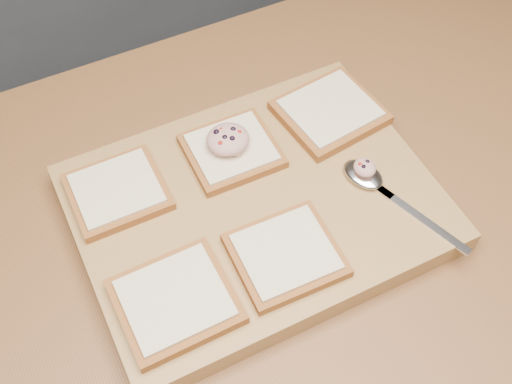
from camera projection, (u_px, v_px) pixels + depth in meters
island_counter at (310, 333)px, 1.23m from camera, size 2.00×0.80×0.90m
cutting_board at (256, 208)px, 0.83m from camera, size 0.45×0.34×0.04m
bread_far_left at (117, 191)px, 0.82m from camera, size 0.12×0.11×0.02m
bread_far_center at (232, 150)px, 0.86m from camera, size 0.12×0.11×0.02m
bread_far_right at (330, 112)px, 0.90m from camera, size 0.14×0.13×0.02m
bread_near_left at (175, 301)px, 0.73m from camera, size 0.13×0.12×0.02m
bread_near_center at (286, 255)px, 0.76m from camera, size 0.13×0.12×0.02m
tuna_salad_dollop at (228, 139)px, 0.84m from camera, size 0.06×0.05×0.03m
spoon at (372, 181)px, 0.83m from camera, size 0.09×0.19×0.01m
spoon_salad at (365, 167)px, 0.82m from camera, size 0.03×0.03×0.02m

